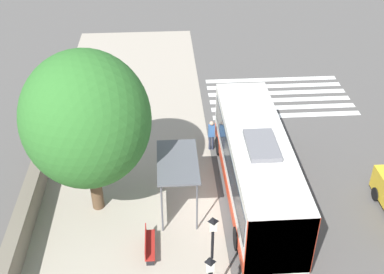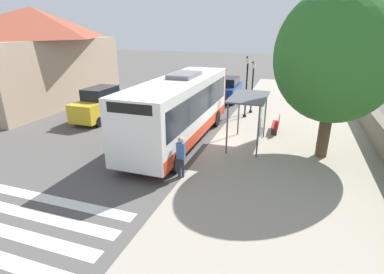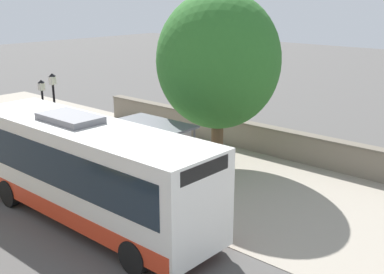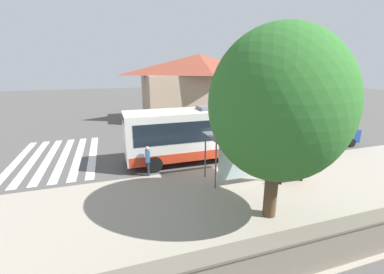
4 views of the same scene
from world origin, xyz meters
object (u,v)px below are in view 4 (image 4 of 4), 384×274
(bus, at_px, (204,132))
(bench, at_px, (291,174))
(parked_car_behind_bus, at_px, (329,134))
(street_lamp_far, at_px, (304,126))
(shade_tree, at_px, (279,105))
(pedestrian, at_px, (148,159))
(street_lamp_near, at_px, (322,129))
(parked_car_far_lane, at_px, (200,122))
(bus_shelter, at_px, (238,142))

(bus, relative_size, bench, 6.01)
(bus, distance_m, parked_car_behind_bus, 10.52)
(street_lamp_far, relative_size, parked_car_behind_bus, 0.94)
(bench, bearing_deg, parked_car_behind_bus, -57.32)
(bus, xyz_separation_m, shade_tree, (-7.26, -0.23, 2.86))
(pedestrian, bearing_deg, shade_tree, -143.10)
(street_lamp_near, bearing_deg, shade_tree, 123.14)
(street_lamp_near, xyz_separation_m, parked_car_far_lane, (9.37, 4.94, -1.18))
(bus_shelter, relative_size, parked_car_far_lane, 0.72)
(bus, bearing_deg, bench, -146.71)
(bus, distance_m, bench, 6.03)
(bus, distance_m, bus_shelter, 3.79)
(pedestrian, xyz_separation_m, parked_car_far_lane, (8.16, -6.11, -0.02))
(bus_shelter, distance_m, bench, 3.43)
(bus_shelter, bearing_deg, shade_tree, 175.59)
(street_lamp_far, bearing_deg, pedestrian, 84.19)
(bench, height_order, street_lamp_near, street_lamp_near)
(pedestrian, distance_m, street_lamp_far, 9.91)
(street_lamp_far, bearing_deg, parked_car_behind_bus, -63.65)
(bus_shelter, height_order, shade_tree, shade_tree)
(bus_shelter, distance_m, street_lamp_near, 6.60)
(shade_tree, bearing_deg, street_lamp_far, -49.77)
(bus_shelter, relative_size, street_lamp_near, 0.88)
(bus_shelter, bearing_deg, parked_car_behind_bus, -70.72)
(street_lamp_near, height_order, shade_tree, shade_tree)
(bus_shelter, relative_size, street_lamp_far, 0.78)
(bus_shelter, xyz_separation_m, pedestrian, (2.14, 4.52, -1.15))
(street_lamp_near, bearing_deg, street_lamp_far, 80.45)
(parked_car_behind_bus, bearing_deg, pedestrian, 95.33)
(bench, distance_m, parked_car_far_lane, 11.53)
(street_lamp_far, bearing_deg, shade_tree, 130.23)
(street_lamp_near, distance_m, parked_car_behind_bus, 4.47)
(shade_tree, bearing_deg, pedestrian, 36.90)
(bus_shelter, height_order, parked_car_far_lane, bus_shelter)
(bus, height_order, parked_car_far_lane, bus)
(bus, height_order, street_lamp_near, street_lamp_near)
(bus, xyz_separation_m, street_lamp_far, (-2.60, -5.74, 0.61))
(bus, distance_m, street_lamp_near, 7.59)
(shade_tree, distance_m, parked_car_behind_bus, 12.98)
(bus, relative_size, street_lamp_far, 2.45)
(pedestrian, relative_size, bench, 1.04)
(pedestrian, bearing_deg, street_lamp_near, -96.25)
(bus, distance_m, shade_tree, 7.81)
(bench, distance_m, street_lamp_near, 4.69)
(bench, relative_size, street_lamp_near, 0.46)
(street_lamp_far, height_order, parked_car_far_lane, street_lamp_far)
(street_lamp_near, bearing_deg, parked_car_behind_bus, -53.28)
(bus_shelter, height_order, street_lamp_far, street_lamp_far)
(bus_shelter, bearing_deg, parked_car_far_lane, -8.81)
(parked_car_behind_bus, bearing_deg, parked_car_far_lane, 50.90)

